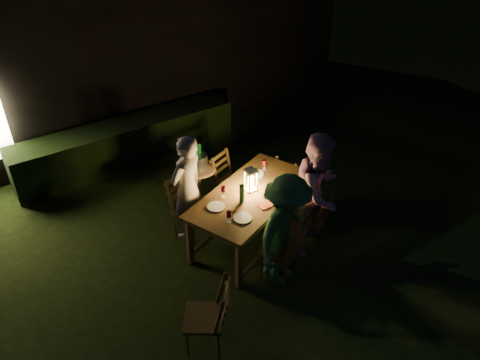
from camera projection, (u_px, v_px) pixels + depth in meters
garden_envelope at (97, 42)px, 10.00m from camera, size 40.00×40.00×3.20m
dining_table at (252, 198)px, 6.72m from camera, size 2.24×1.66×0.84m
chair_near_left at (281, 259)px, 6.29m from camera, size 0.65×0.66×1.06m
chair_near_right at (311, 227)px, 6.94m from camera, size 0.54×0.55×0.89m
chair_far_left at (192, 219)px, 7.02m from camera, size 0.61×0.63×1.06m
chair_far_right at (231, 189)px, 7.72m from camera, size 0.56×0.58×0.94m
chair_end at (291, 185)px, 7.83m from camera, size 0.52×0.49×0.89m
chair_spare at (206, 327)px, 5.39m from camera, size 0.66×0.65×1.02m
person_house_side at (187, 189)px, 6.74m from camera, size 0.73×0.60×1.70m
person_opp_right at (318, 193)px, 6.55m from camera, size 1.08×0.97×1.83m
person_opp_left at (286, 232)px, 5.98m from camera, size 1.22×0.96×1.66m
lantern at (251, 181)px, 6.64m from camera, size 0.16×0.16×0.35m
plate_far_left at (216, 207)px, 6.39m from camera, size 0.25×0.25×0.01m
plate_near_left at (243, 218)px, 6.19m from camera, size 0.25×0.25×0.01m
plate_far_right at (256, 174)px, 7.08m from camera, size 0.25×0.25×0.01m
plate_near_right at (281, 183)px, 6.87m from camera, size 0.25×0.25×0.01m
wineglass_a at (223, 192)px, 6.55m from camera, size 0.06×0.06×0.18m
wineglass_b at (229, 217)px, 6.07m from camera, size 0.06×0.06×0.18m
wineglass_c at (280, 185)px, 6.69m from camera, size 0.06×0.06×0.18m
wineglass_d at (264, 165)px, 7.13m from camera, size 0.06×0.06×0.18m
wineglass_e at (266, 199)px, 6.41m from camera, size 0.06×0.06×0.18m
bottle_table at (242, 194)px, 6.42m from camera, size 0.07×0.07×0.28m
napkin_left at (265, 206)px, 6.41m from camera, size 0.18×0.14×0.01m
napkin_right at (289, 182)px, 6.90m from camera, size 0.18×0.14×0.01m
phone at (245, 223)px, 6.10m from camera, size 0.14×0.07×0.01m
side_table at (199, 172)px, 7.45m from camera, size 0.56×0.56×0.76m
ice_bucket at (198, 161)px, 7.34m from camera, size 0.30×0.30×0.22m
bottle_bucket_a at (196, 161)px, 7.26m from camera, size 0.07×0.07×0.32m
bottle_bucket_b at (199, 157)px, 7.36m from camera, size 0.07×0.07×0.32m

